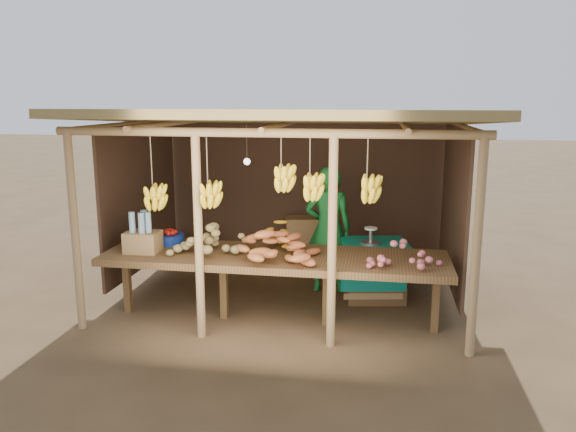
# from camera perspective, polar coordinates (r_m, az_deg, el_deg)

# --- Properties ---
(ground) EXTENTS (60.00, 60.00, 0.00)m
(ground) POSITION_cam_1_polar(r_m,az_deg,el_deg) (7.50, -0.00, -7.87)
(ground) COLOR brown
(ground) RESTS_ON ground
(stall_structure) EXTENTS (4.70, 3.50, 2.43)m
(stall_structure) POSITION_cam_1_polar(r_m,az_deg,el_deg) (6.98, -0.27, 6.69)
(stall_structure) COLOR #A58255
(stall_structure) RESTS_ON ground
(counter) EXTENTS (3.90, 1.05, 0.80)m
(counter) POSITION_cam_1_polar(r_m,az_deg,el_deg) (6.38, -1.40, -4.47)
(counter) COLOR brown
(counter) RESTS_ON ground
(potato_heap) EXTENTS (1.08, 0.79, 0.37)m
(potato_heap) POSITION_cam_1_polar(r_m,az_deg,el_deg) (6.40, -7.33, -2.26)
(potato_heap) COLOR tan
(potato_heap) RESTS_ON counter
(sweet_potato_heap) EXTENTS (1.20, 0.92, 0.36)m
(sweet_potato_heap) POSITION_cam_1_polar(r_m,az_deg,el_deg) (6.08, -1.90, -2.93)
(sweet_potato_heap) COLOR #AD572C
(sweet_potato_heap) RESTS_ON counter
(onion_heap) EXTENTS (0.82, 0.59, 0.35)m
(onion_heap) POSITION_cam_1_polar(r_m,az_deg,el_deg) (5.95, 11.85, -3.56)
(onion_heap) COLOR #CA6268
(onion_heap) RESTS_ON counter
(banana_pile) EXTENTS (0.57, 0.43, 0.34)m
(banana_pile) POSITION_cam_1_polar(r_m,az_deg,el_deg) (6.56, -1.19, -1.91)
(banana_pile) COLOR gold
(banana_pile) RESTS_ON counter
(tomato_basin) EXTENTS (0.34, 0.34, 0.18)m
(tomato_basin) POSITION_cam_1_polar(r_m,az_deg,el_deg) (6.96, -11.89, -2.20)
(tomato_basin) COLOR navy
(tomato_basin) RESTS_ON counter
(bottle_box) EXTENTS (0.39, 0.31, 0.48)m
(bottle_box) POSITION_cam_1_polar(r_m,az_deg,el_deg) (6.64, -14.55, -2.02)
(bottle_box) COLOR #A07947
(bottle_box) RESTS_ON counter
(vendor) EXTENTS (0.66, 0.48, 1.69)m
(vendor) POSITION_cam_1_polar(r_m,az_deg,el_deg) (7.43, 4.10, -1.31)
(vendor) COLOR #186C2A
(vendor) RESTS_ON ground
(tarp_crate) EXTENTS (0.92, 0.83, 0.97)m
(tarp_crate) POSITION_cam_1_polar(r_m,az_deg,el_deg) (7.30, 8.74, -5.28)
(tarp_crate) COLOR brown
(tarp_crate) RESTS_ON ground
(carton_stack) EXTENTS (1.06, 0.46, 0.76)m
(carton_stack) POSITION_cam_1_polar(r_m,az_deg,el_deg) (8.56, 0.26, -3.01)
(carton_stack) COLOR #A07947
(carton_stack) RESTS_ON ground
(burlap_sacks) EXTENTS (0.81, 0.43, 0.58)m
(burlap_sacks) POSITION_cam_1_polar(r_m,az_deg,el_deg) (8.67, -8.96, -3.54)
(burlap_sacks) COLOR #493121
(burlap_sacks) RESTS_ON ground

